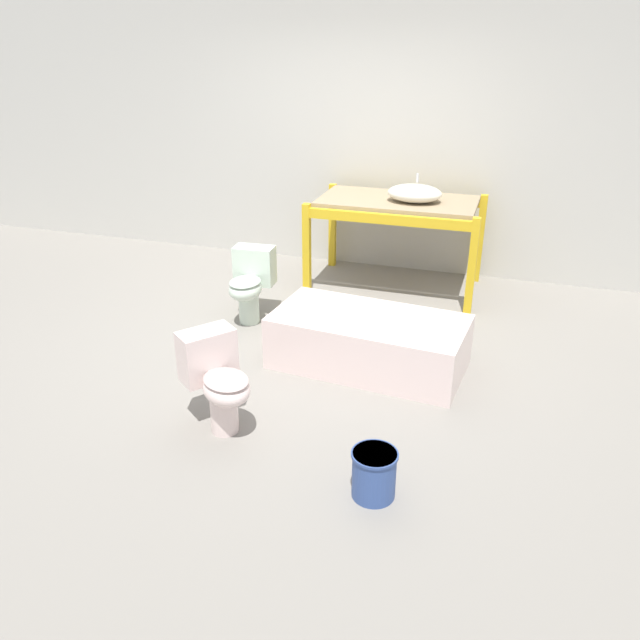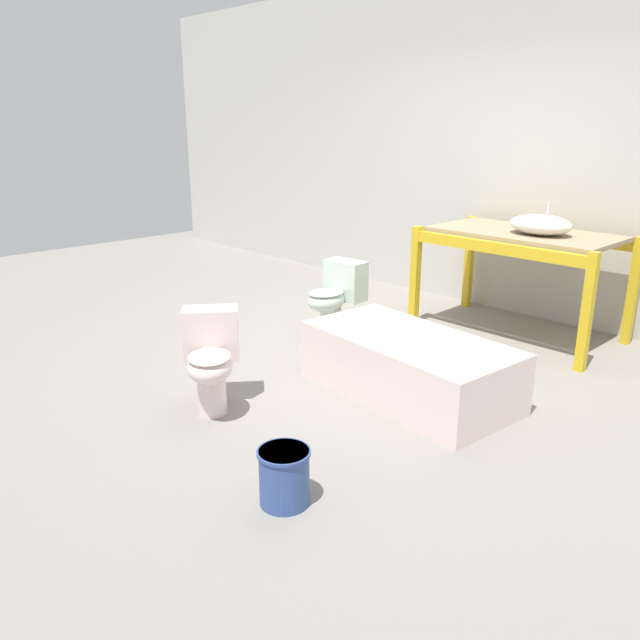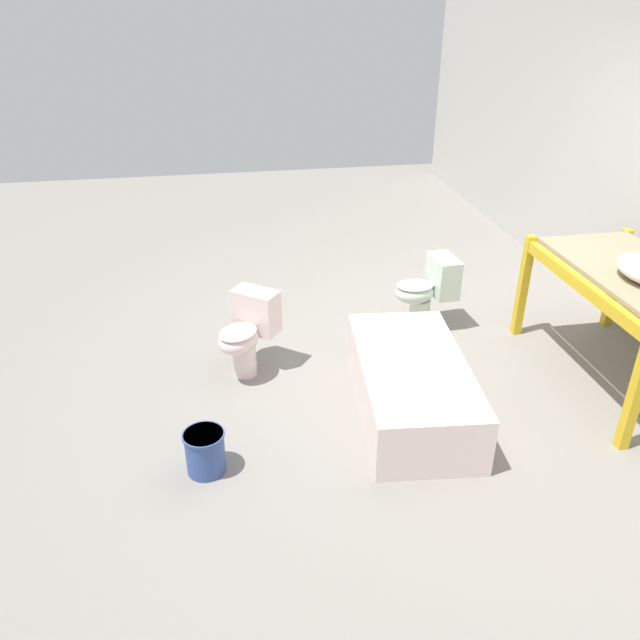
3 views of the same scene
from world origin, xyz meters
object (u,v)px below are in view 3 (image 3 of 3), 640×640
object	(u,v)px
toilet_far	(247,330)
bathtub_main	(412,382)
toilet_near	(428,288)
bucket_white	(205,451)

from	to	relation	value
toilet_far	bathtub_main	bearing A→B (deg)	4.20
toilet_near	bucket_white	xyz separation A→B (m)	(1.59, -1.96, -0.22)
bathtub_main	toilet_near	size ratio (longest dim) A/B	2.36
toilet_near	toilet_far	xyz separation A→B (m)	(0.48, -1.61, 0.00)
bathtub_main	toilet_far	world-z (taller)	toilet_far
toilet_far	bucket_white	distance (m)	1.18
bathtub_main	bucket_white	xyz separation A→B (m)	(0.39, -1.45, -0.09)
bathtub_main	toilet_far	distance (m)	1.32
toilet_near	toilet_far	bearing A→B (deg)	-77.13
toilet_near	bucket_white	world-z (taller)	toilet_near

